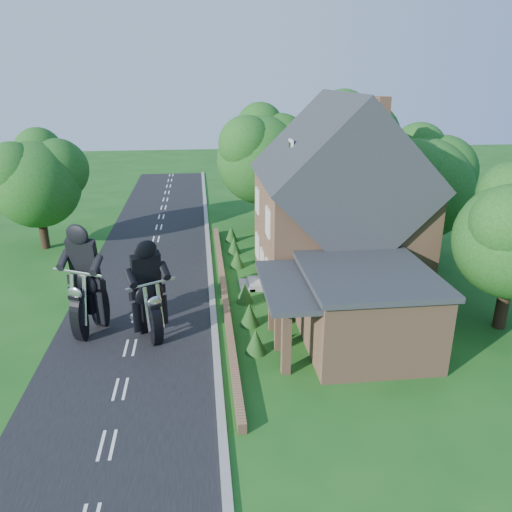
{
  "coord_description": "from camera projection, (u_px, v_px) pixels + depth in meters",
  "views": [
    {
      "loc": [
        3.23,
        -19.2,
        11.05
      ],
      "look_at": [
        5.8,
        3.2,
        2.8
      ],
      "focal_mm": 35.0,
      "sensor_mm": 36.0,
      "label": 1
    }
  ],
  "objects": [
    {
      "name": "motorcycle_lead",
      "position": [
        150.0,
        325.0,
        21.86
      ],
      "size": [
        1.04,
        1.49,
        1.39
      ],
      "primitive_type": null,
      "rotation": [
        0.0,
        0.0,
        3.64
      ],
      "color": "black",
      "rests_on": "ground"
    },
    {
      "name": "ground",
      "position": [
        130.0,
        348.0,
        21.36
      ],
      "size": [
        120.0,
        120.0,
        0.0
      ],
      "primitive_type": "plane",
      "color": "#174E16",
      "rests_on": "ground"
    },
    {
      "name": "garden_wall",
      "position": [
        224.0,
        292.0,
        26.42
      ],
      "size": [
        0.3,
        22.0,
        0.4
      ],
      "primitive_type": "cube",
      "color": "#93694B",
      "rests_on": "ground"
    },
    {
      "name": "shrub_f",
      "position": [
        231.0,
        234.0,
        34.8
      ],
      "size": [
        0.9,
        0.9,
        1.1
      ],
      "primitive_type": "cone",
      "color": "#173E13",
      "rests_on": "ground"
    },
    {
      "name": "shrub_d",
      "position": [
        237.0,
        259.0,
        30.14
      ],
      "size": [
        0.9,
        0.9,
        1.1
      ],
      "primitive_type": "cone",
      "color": "#173E13",
      "rests_on": "ground"
    },
    {
      "name": "tree_house_right",
      "position": [
        428.0,
        180.0,
        29.4
      ],
      "size": [
        6.51,
        6.0,
        8.4
      ],
      "color": "black",
      "rests_on": "ground"
    },
    {
      "name": "kerb",
      "position": [
        215.0,
        342.0,
        21.73
      ],
      "size": [
        0.3,
        80.0,
        0.12
      ],
      "primitive_type": "cube",
      "color": "gray",
      "rests_on": "ground"
    },
    {
      "name": "annex",
      "position": [
        362.0,
        307.0,
        21.06
      ],
      "size": [
        7.05,
        5.94,
        3.44
      ],
      "color": "#93694B",
      "rests_on": "ground"
    },
    {
      "name": "road",
      "position": [
        130.0,
        348.0,
        21.36
      ],
      "size": [
        7.0,
        80.0,
        0.02
      ],
      "primitive_type": "cube",
      "color": "black",
      "rests_on": "ground"
    },
    {
      "name": "shrub_c",
      "position": [
        245.0,
        292.0,
        25.47
      ],
      "size": [
        0.9,
        0.9,
        1.1
      ],
      "primitive_type": "cone",
      "color": "#173E13",
      "rests_on": "ground"
    },
    {
      "name": "shrub_a",
      "position": [
        256.0,
        341.0,
        20.81
      ],
      "size": [
        0.9,
        0.9,
        1.1
      ],
      "primitive_type": "cone",
      "color": "#173E13",
      "rests_on": "ground"
    },
    {
      "name": "shrub_e",
      "position": [
        234.0,
        245.0,
        32.47
      ],
      "size": [
        0.9,
        0.9,
        1.1
      ],
      "primitive_type": "cone",
      "color": "#173E13",
      "rests_on": "ground"
    },
    {
      "name": "tree_behind_left",
      "position": [
        266.0,
        152.0,
        36.24
      ],
      "size": [
        6.94,
        6.4,
        9.16
      ],
      "color": "black",
      "rests_on": "ground"
    },
    {
      "name": "tree_behind_house",
      "position": [
        351.0,
        145.0,
        35.8
      ],
      "size": [
        7.81,
        7.2,
        10.08
      ],
      "color": "black",
      "rests_on": "ground"
    },
    {
      "name": "shrub_b",
      "position": [
        250.0,
        314.0,
        23.14
      ],
      "size": [
        0.9,
        0.9,
        1.1
      ],
      "primitive_type": "cone",
      "color": "#173E13",
      "rests_on": "ground"
    },
    {
      "name": "house",
      "position": [
        337.0,
        208.0,
        26.59
      ],
      "size": [
        9.54,
        8.64,
        10.24
      ],
      "color": "#93694B",
      "rests_on": "ground"
    },
    {
      "name": "tree_far_road",
      "position": [
        42.0,
        176.0,
        32.13
      ],
      "size": [
        6.08,
        5.6,
        7.84
      ],
      "color": "black",
      "rests_on": "ground"
    },
    {
      "name": "motorcycle_follow",
      "position": [
        91.0,
        318.0,
        22.3
      ],
      "size": [
        1.13,
        1.68,
        1.55
      ],
      "primitive_type": null,
      "rotation": [
        0.0,
        0.0,
        2.68
      ],
      "color": "black",
      "rests_on": "ground"
    }
  ]
}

